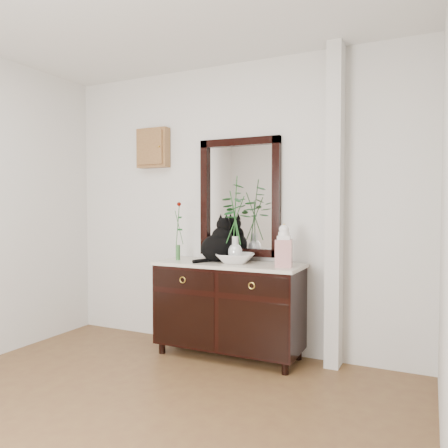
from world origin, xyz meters
The scene contains 10 objects.
wall_back centered at (0.00, 1.98, 1.35)m, with size 3.60×0.04×2.70m, color silver.
pilaster centered at (1.00, 1.90, 1.35)m, with size 0.12×0.20×2.70m, color silver.
sideboard centered at (0.10, 1.73, 0.47)m, with size 1.33×0.52×0.82m.
wall_mirror centered at (0.10, 1.97, 1.44)m, with size 0.80×0.06×1.10m.
key_cabinet centered at (-0.85, 1.94, 1.95)m, with size 0.35×0.10×0.40m, color brown.
cat centered at (-0.04, 1.78, 1.06)m, with size 0.29×0.35×0.41m, color black, non-canonical shape.
lotus_bowl centered at (0.16, 1.74, 0.89)m, with size 0.34×0.34×0.08m, color silver.
vase_branches centered at (0.16, 1.74, 1.25)m, with size 0.36×0.36×0.76m, color silver, non-canonical shape.
bud_vase_rose centered at (-0.41, 1.70, 1.13)m, with size 0.07×0.07×0.55m, color #376D36, non-canonical shape.
ginger_jar centered at (0.63, 1.68, 1.03)m, with size 0.14×0.14×0.36m, color white, non-canonical shape.
Camera 1 is at (1.73, -1.80, 1.35)m, focal length 35.00 mm.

